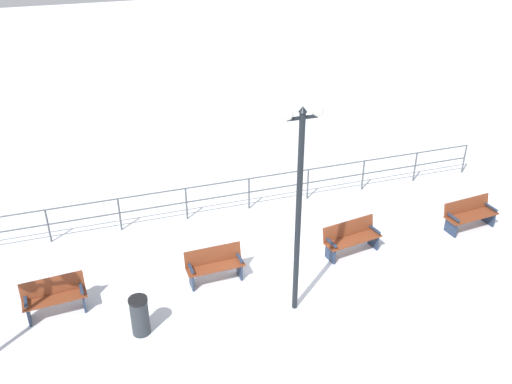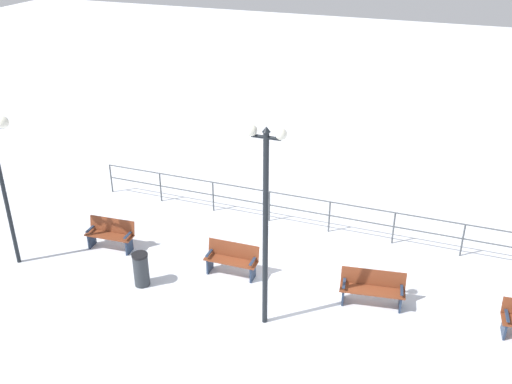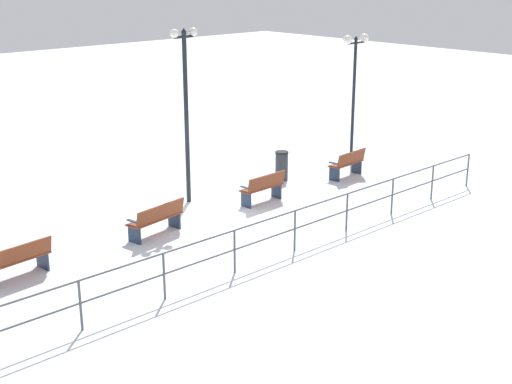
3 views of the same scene
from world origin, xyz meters
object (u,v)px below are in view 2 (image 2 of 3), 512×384
(bench_nearest, at_px, (111,234))
(trash_bin, at_px, (141,269))
(bench_second, at_px, (232,259))
(lamppost_middle, at_px, (266,204))
(bench_third, at_px, (372,288))

(bench_nearest, height_order, trash_bin, trash_bin)
(bench_second, xyz_separation_m, lamppost_middle, (1.59, 1.52, 2.74))
(bench_third, bearing_deg, bench_second, -98.10)
(bench_third, relative_size, lamppost_middle, 0.33)
(bench_second, relative_size, bench_third, 0.87)
(bench_nearest, xyz_separation_m, trash_bin, (1.28, 1.77, -0.00))
(bench_nearest, relative_size, bench_third, 0.87)
(bench_nearest, bearing_deg, trash_bin, 50.17)
(bench_nearest, distance_m, trash_bin, 2.18)
(bench_nearest, height_order, bench_second, bench_nearest)
(bench_second, relative_size, lamppost_middle, 0.29)
(bench_second, distance_m, trash_bin, 2.42)
(bench_second, xyz_separation_m, trash_bin, (1.30, -2.04, -0.00))
(bench_nearest, distance_m, lamppost_middle, 6.20)
(lamppost_middle, bearing_deg, bench_nearest, -106.31)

